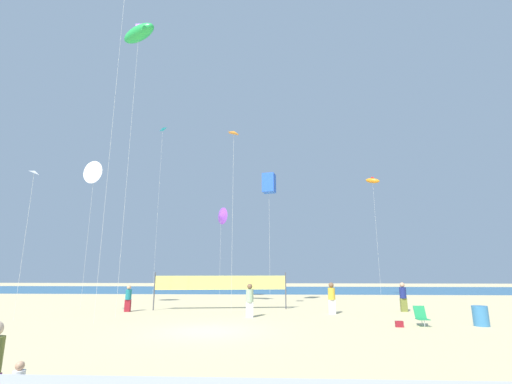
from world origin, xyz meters
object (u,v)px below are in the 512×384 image
at_px(kite_cyan_diamond, 162,132).
at_px(folding_beach_chair, 421,316).
at_px(beachgoer_teal_shirt, 128,297).
at_px(volleyball_net, 221,284).
at_px(kite_blue_box, 269,183).
at_px(kite_violet_delta, 221,216).
at_px(beach_handbag, 399,324).
at_px(beachgoer_navy_shirt, 403,296).
at_px(kite_green_inflatable, 139,34).
at_px(kite_orange_inflatable, 373,181).
at_px(beachgoer_sage_shirt, 250,299).
at_px(kite_orange_diamond, 234,134).
at_px(kite_white_diamond, 34,174).
at_px(kite_white_delta, 94,173).
at_px(beachgoer_mustard_shirt, 332,297).
at_px(trash_barrel, 481,316).

bearing_deg(kite_cyan_diamond, folding_beach_chair, -40.61).
bearing_deg(beachgoer_teal_shirt, volleyball_net, 98.11).
relative_size(kite_blue_box, kite_violet_delta, 1.20).
bearing_deg(volleyball_net, beach_handbag, -37.19).
height_order(beachgoer_navy_shirt, kite_violet_delta, kite_violet_delta).
bearing_deg(kite_cyan_diamond, kite_green_inflatable, -79.59).
xyz_separation_m(kite_green_inflatable, kite_orange_inflatable, (18.80, 14.89, -6.48)).
height_order(beachgoer_sage_shirt, volleyball_net, volleyball_net).
bearing_deg(kite_orange_diamond, beachgoer_sage_shirt, -57.85).
xyz_separation_m(kite_white_diamond, kite_orange_diamond, (10.84, 3.78, 3.71)).
bearing_deg(kite_cyan_diamond, kite_white_delta, -104.01).
relative_size(folding_beach_chair, kite_cyan_diamond, 0.05).
bearing_deg(beachgoer_sage_shirt, kite_violet_delta, 49.57).
bearing_deg(beachgoer_mustard_shirt, beachgoer_sage_shirt, -129.79).
xyz_separation_m(beachgoer_teal_shirt, beach_handbag, (14.87, -5.49, -0.73)).
xyz_separation_m(beach_handbag, kite_orange_diamond, (-8.27, 5.08, 11.41)).
height_order(trash_barrel, kite_orange_inflatable, kite_orange_inflatable).
bearing_deg(beachgoer_mustard_shirt, kite_white_delta, -158.59).
distance_m(beachgoer_mustard_shirt, kite_orange_inflatable, 17.79).
distance_m(beachgoer_teal_shirt, kite_green_inflatable, 17.18).
relative_size(kite_cyan_diamond, kite_blue_box, 1.63).
bearing_deg(trash_barrel, beachgoer_sage_shirt, 166.78).
height_order(kite_green_inflatable, kite_cyan_diamond, kite_green_inflatable).
bearing_deg(kite_white_diamond, volleyball_net, 29.85).
bearing_deg(folding_beach_chair, beach_handbag, -143.21).
distance_m(beachgoer_sage_shirt, folding_beach_chair, 8.64).
xyz_separation_m(kite_cyan_diamond, kite_violet_delta, (6.07, 0.72, -8.54)).
xyz_separation_m(beachgoer_mustard_shirt, volleyball_net, (-6.97, 2.12, 0.67)).
bearing_deg(volleyball_net, beachgoer_navy_shirt, -2.96).
height_order(beachgoer_sage_shirt, folding_beach_chair, beachgoer_sage_shirt).
xyz_separation_m(kite_white_diamond, kite_orange_inflatable, (23.48, 16.41, 3.51)).
xyz_separation_m(volleyball_net, kite_white_diamond, (-9.90, -5.69, 6.19)).
distance_m(beachgoer_sage_shirt, kite_orange_inflatable, 21.25).
relative_size(beachgoer_navy_shirt, kite_white_diamond, 0.22).
distance_m(beach_handbag, kite_blue_box, 15.55).
bearing_deg(kite_blue_box, kite_cyan_diamond, 155.61).
bearing_deg(kite_violet_delta, trash_barrel, -47.44).
relative_size(kite_green_inflatable, kite_white_delta, 1.77).
distance_m(beachgoer_mustard_shirt, beach_handbag, 5.42).
distance_m(beachgoer_sage_shirt, kite_blue_box, 11.59).
bearing_deg(volleyball_net, kite_orange_inflatable, 38.32).
bearing_deg(beachgoer_sage_shirt, beachgoer_navy_shirt, -36.84).
relative_size(beachgoer_mustard_shirt, kite_orange_inflatable, 0.15).
relative_size(kite_white_diamond, kite_green_inflatable, 0.44).
height_order(folding_beach_chair, kite_white_delta, kite_white_delta).
bearing_deg(kite_white_diamond, kite_white_delta, 88.06).
xyz_separation_m(kite_white_delta, kite_orange_inflatable, (23.28, 10.36, 1.74)).
xyz_separation_m(beachgoer_navy_shirt, volleyball_net, (-11.68, 0.60, 0.69)).
xyz_separation_m(beachgoer_sage_shirt, kite_green_inflatable, (-7.40, -0.27, 16.86)).
bearing_deg(kite_green_inflatable, kite_orange_inflatable, 38.38).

